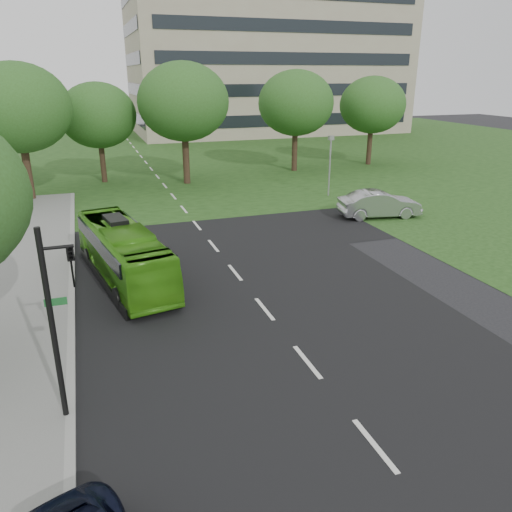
# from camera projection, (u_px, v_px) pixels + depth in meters

# --- Properties ---
(ground) EXTENTS (160.00, 160.00, 0.00)m
(ground) POSITION_uv_depth(u_px,v_px,m) (284.00, 333.00, 17.62)
(ground) COLOR black
(ground) RESTS_ON ground
(street_surfaces) EXTENTS (120.00, 120.00, 0.15)m
(street_surfaces) POSITION_uv_depth(u_px,v_px,m) (167.00, 194.00, 37.70)
(street_surfaces) COLOR black
(street_surfaces) RESTS_ON ground
(office_building) EXTENTS (40.10, 20.10, 25.00)m
(office_building) POSITION_uv_depth(u_px,v_px,m) (267.00, 46.00, 75.02)
(office_building) COLOR gray
(office_building) RESTS_ON ground
(tree_park_a) EXTENTS (7.12, 7.12, 9.46)m
(tree_park_a) POSITION_uv_depth(u_px,v_px,m) (18.00, 108.00, 33.89)
(tree_park_a) COLOR black
(tree_park_a) RESTS_ON ground
(tree_park_b) EXTENTS (6.14, 6.14, 8.05)m
(tree_park_b) POSITION_uv_depth(u_px,v_px,m) (98.00, 115.00, 40.28)
(tree_park_b) COLOR black
(tree_park_b) RESTS_ON ground
(tree_park_c) EXTENTS (7.23, 7.23, 9.60)m
(tree_park_c) POSITION_uv_depth(u_px,v_px,m) (183.00, 102.00, 39.39)
(tree_park_c) COLOR black
(tree_park_c) RESTS_ON ground
(tree_park_d) EXTENTS (6.82, 6.82, 9.01)m
(tree_park_d) POSITION_uv_depth(u_px,v_px,m) (296.00, 103.00, 44.97)
(tree_park_d) COLOR black
(tree_park_d) RESTS_ON ground
(tree_park_e) EXTENTS (6.34, 6.34, 8.45)m
(tree_park_e) POSITION_uv_depth(u_px,v_px,m) (373.00, 105.00, 48.31)
(tree_park_e) COLOR black
(tree_park_e) RESTS_ON ground
(bus) EXTENTS (3.69, 9.13, 2.48)m
(bus) POSITION_uv_depth(u_px,v_px,m) (123.00, 253.00, 21.78)
(bus) COLOR #439C18
(bus) RESTS_ON ground
(sedan) EXTENTS (5.35, 2.63, 1.69)m
(sedan) POSITION_uv_depth(u_px,v_px,m) (379.00, 204.00, 31.58)
(sedan) COLOR #A0A1A5
(sedan) RESTS_ON ground
(traffic_light) EXTENTS (0.85, 0.24, 5.31)m
(traffic_light) POSITION_uv_depth(u_px,v_px,m) (58.00, 312.00, 12.24)
(traffic_light) COLOR black
(traffic_light) RESTS_ON ground
(camera_pole) EXTENTS (0.44, 0.41, 4.41)m
(camera_pole) POSITION_uv_depth(u_px,v_px,m) (330.00, 158.00, 36.44)
(camera_pole) COLOR gray
(camera_pole) RESTS_ON ground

